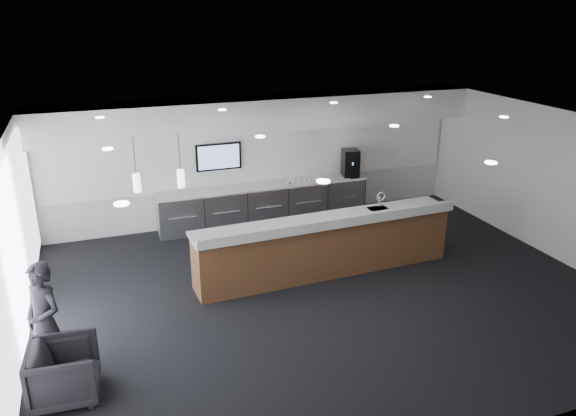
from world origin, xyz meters
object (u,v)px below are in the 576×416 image
object	(u,v)px
coffee_machine	(350,163)
armchair	(64,372)
lounge_guest	(45,321)
service_counter	(325,245)

from	to	relation	value
coffee_machine	armchair	size ratio (longest dim) A/B	0.75
lounge_guest	armchair	bearing A→B (deg)	-21.16
coffee_machine	lounge_guest	world-z (taller)	lounge_guest
coffee_machine	armchair	world-z (taller)	coffee_machine
service_counter	coffee_machine	distance (m)	3.52
coffee_machine	lounge_guest	bearing A→B (deg)	-135.24
coffee_machine	armchair	distance (m)	8.39
armchair	coffee_machine	bearing A→B (deg)	-47.97
service_counter	armchair	size ratio (longest dim) A/B	5.96
service_counter	armchair	distance (m)	5.20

